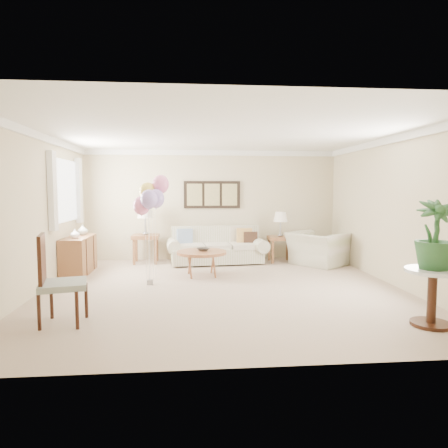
% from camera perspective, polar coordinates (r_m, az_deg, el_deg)
% --- Properties ---
extents(ground_plane, '(6.00, 6.00, 0.00)m').
position_cam_1_polar(ground_plane, '(6.83, -0.16, -9.26)').
color(ground_plane, tan).
extents(room_shell, '(6.04, 6.04, 2.60)m').
position_cam_1_polar(room_shell, '(6.70, -1.17, 4.53)').
color(room_shell, '#CBBB90').
rests_on(room_shell, ground).
extents(wall_art_triptych, '(1.35, 0.06, 0.65)m').
position_cam_1_polar(wall_art_triptych, '(9.58, -1.72, 4.21)').
color(wall_art_triptych, black).
rests_on(wall_art_triptych, ground).
extents(sofa, '(2.31, 1.01, 0.83)m').
position_cam_1_polar(sofa, '(9.11, -1.05, -3.56)').
color(sofa, beige).
rests_on(sofa, ground).
extents(end_table_left, '(0.60, 0.54, 0.65)m').
position_cam_1_polar(end_table_left, '(9.25, -11.13, -2.15)').
color(end_table_left, brown).
rests_on(end_table_left, ground).
extents(end_table_right, '(0.54, 0.49, 0.59)m').
position_cam_1_polar(end_table_right, '(9.33, 8.03, -2.34)').
color(end_table_right, brown).
rests_on(end_table_right, ground).
extents(lamp_left, '(0.36, 0.36, 0.64)m').
position_cam_1_polar(lamp_left, '(9.20, -11.19, 1.51)').
color(lamp_left, gray).
rests_on(lamp_left, end_table_left).
extents(lamp_right, '(0.32, 0.32, 0.57)m').
position_cam_1_polar(lamp_right, '(9.28, 8.07, 0.90)').
color(lamp_right, gray).
rests_on(lamp_right, end_table_right).
extents(coffee_table, '(0.97, 0.97, 0.49)m').
position_cam_1_polar(coffee_table, '(7.74, -3.21, -4.17)').
color(coffee_table, '#95593A').
rests_on(coffee_table, ground).
extents(decor_bowl, '(0.31, 0.31, 0.06)m').
position_cam_1_polar(decor_bowl, '(7.75, -3.02, -3.65)').
color(decor_bowl, '#292521').
rests_on(decor_bowl, coffee_table).
extents(armchair, '(1.45, 1.48, 0.73)m').
position_cam_1_polar(armchair, '(9.11, 13.14, -3.46)').
color(armchair, beige).
rests_on(armchair, ground).
extents(side_table, '(0.66, 0.66, 0.71)m').
position_cam_1_polar(side_table, '(5.56, 27.64, -7.48)').
color(side_table, silver).
rests_on(side_table, ground).
extents(potted_plant, '(0.51, 0.51, 0.85)m').
position_cam_1_polar(potted_plant, '(5.46, 27.89, -1.34)').
color(potted_plant, '#264D27').
rests_on(potted_plant, side_table).
extents(accent_chair, '(0.66, 0.66, 1.13)m').
position_cam_1_polar(accent_chair, '(5.41, -22.90, -7.08)').
color(accent_chair, gray).
rests_on(accent_chair, ground).
extents(credenza, '(0.46, 1.20, 0.74)m').
position_cam_1_polar(credenza, '(8.48, -20.06, -4.20)').
color(credenza, brown).
rests_on(credenza, ground).
extents(vase_white, '(0.20, 0.20, 0.18)m').
position_cam_1_polar(vase_white, '(8.15, -20.52, -1.32)').
color(vase_white, white).
rests_on(vase_white, credenza).
extents(vase_sage, '(0.24, 0.24, 0.21)m').
position_cam_1_polar(vase_sage, '(8.71, -19.53, -0.80)').
color(vase_sage, '#A9AFA3').
rests_on(vase_sage, credenza).
extents(balloon_cluster, '(0.61, 0.59, 1.94)m').
position_cam_1_polar(balloon_cluster, '(7.06, -10.39, 3.90)').
color(balloon_cluster, gray).
rests_on(balloon_cluster, ground).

